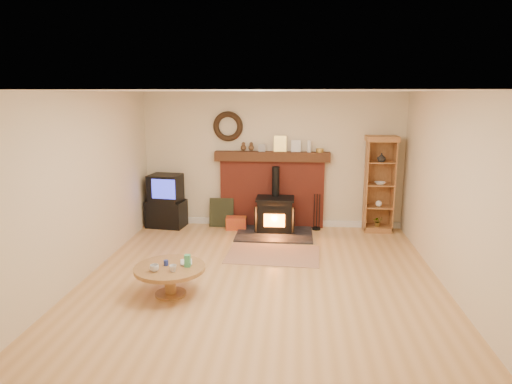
# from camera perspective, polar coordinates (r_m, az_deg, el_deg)

# --- Properties ---
(ground) EXTENTS (5.50, 5.50, 0.00)m
(ground) POSITION_cam_1_polar(r_m,az_deg,el_deg) (6.54, 0.66, -10.93)
(ground) COLOR tan
(ground) RESTS_ON ground
(room_shell) EXTENTS (5.02, 5.52, 2.61)m
(room_shell) POSITION_cam_1_polar(r_m,az_deg,el_deg) (6.16, 0.60, 4.27)
(room_shell) COLOR beige
(room_shell) RESTS_ON ground
(chimney_breast) EXTENTS (2.20, 0.22, 1.78)m
(chimney_breast) POSITION_cam_1_polar(r_m,az_deg,el_deg) (8.85, 2.02, 0.72)
(chimney_breast) COLOR maroon
(chimney_breast) RESTS_ON ground
(wood_stove) EXTENTS (1.40, 1.00, 1.22)m
(wood_stove) POSITION_cam_1_polar(r_m,az_deg,el_deg) (8.57, 2.38, -3.00)
(wood_stove) COLOR black
(wood_stove) RESTS_ON ground
(area_rug) EXTENTS (1.54, 1.10, 0.01)m
(area_rug) POSITION_cam_1_polar(r_m,az_deg,el_deg) (7.49, 2.17, -7.80)
(area_rug) COLOR brown
(area_rug) RESTS_ON ground
(tv_unit) EXTENTS (0.76, 0.58, 1.04)m
(tv_unit) POSITION_cam_1_polar(r_m,az_deg,el_deg) (9.06, -11.18, -1.21)
(tv_unit) COLOR black
(tv_unit) RESTS_ON ground
(curio_cabinet) EXTENTS (0.58, 0.42, 1.81)m
(curio_cabinet) POSITION_cam_1_polar(r_m,az_deg,el_deg) (8.84, 15.15, 0.98)
(curio_cabinet) COLOR brown
(curio_cabinet) RESTS_ON ground
(firelog_box) EXTENTS (0.40, 0.27, 0.24)m
(firelog_box) POSITION_cam_1_polar(r_m,az_deg,el_deg) (8.81, -2.50, -3.90)
(firelog_box) COLOR #BF690D
(firelog_box) RESTS_ON ground
(leaning_painting) EXTENTS (0.47, 0.13, 0.56)m
(leaning_painting) POSITION_cam_1_polar(r_m,az_deg,el_deg) (8.96, -4.34, -2.58)
(leaning_painting) COLOR black
(leaning_painting) RESTS_ON ground
(fire_tools) EXTENTS (0.16, 0.16, 0.70)m
(fire_tools) POSITION_cam_1_polar(r_m,az_deg,el_deg) (8.84, 7.56, -3.85)
(fire_tools) COLOR black
(fire_tools) RESTS_ON ground
(coffee_table) EXTENTS (0.92, 0.92, 0.55)m
(coffee_table) POSITION_cam_1_polar(r_m,az_deg,el_deg) (6.07, -10.71, -9.78)
(coffee_table) COLOR brown
(coffee_table) RESTS_ON ground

